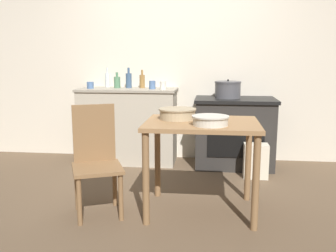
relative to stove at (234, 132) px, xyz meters
The scene contains 17 objects.
ground_plane 1.50m from the stove, 120.44° to the right, with size 14.00×14.00×0.00m, color brown.
wall_back 1.18m from the stove, 154.94° to the left, with size 8.00×0.07×2.55m.
counter_cabinet 1.33m from the stove, behind, with size 1.22×0.56×0.94m.
stove is the anchor object (origin of this frame).
work_table 1.51m from the stove, 103.88° to the right, with size 0.94×0.73×0.79m.
chair 1.99m from the stove, 128.74° to the right, with size 0.53×0.53×0.92m.
flour_sack 0.55m from the stove, 64.16° to the right, with size 0.26×0.18×0.38m, color beige.
stock_pot 0.53m from the stove, behind, with size 0.32×0.32×0.22m.
mixing_bowl_large 1.68m from the stove, 100.11° to the right, with size 0.30×0.30×0.08m.
mixing_bowl_small 1.51m from the stove, 113.25° to the right, with size 0.33×0.33×0.09m.
bottle_far_left 1.31m from the stove, behind, with size 0.07×0.07×0.23m.
bottle_left 1.59m from the stove, behind, with size 0.08×0.08×0.20m.
bottle_mid_left 1.47m from the stove, behind, with size 0.08×0.08×0.25m.
bottle_center_left 1.76m from the stove, behind, with size 0.06×0.06×0.25m.
cup_center 1.04m from the stove, behind, with size 0.07×0.07×0.10m, color silver.
cup_center_right 1.16m from the stove, behind, with size 0.08×0.08×0.10m, color #4C6B99.
cup_mid_right 1.87m from the stove, behind, with size 0.09×0.09×0.08m, color #4C6B99.
Camera 1 is at (0.45, -3.29, 1.32)m, focal length 40.00 mm.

